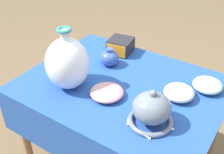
# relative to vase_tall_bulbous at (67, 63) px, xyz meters

# --- Properties ---
(display_table) EXTENTS (1.02, 0.80, 0.74)m
(display_table) POSITION_rel_vase_tall_bulbous_xyz_m (0.22, 0.15, -0.22)
(display_table) COLOR olive
(display_table) RESTS_ON ground_plane
(vase_tall_bulbous) EXTENTS (0.22, 0.22, 0.32)m
(vase_tall_bulbous) POSITION_rel_vase_tall_bulbous_xyz_m (0.00, 0.00, 0.00)
(vase_tall_bulbous) COLOR white
(vase_tall_bulbous) RESTS_ON display_table
(vase_dome_bell) EXTENTS (0.20, 0.21, 0.18)m
(vase_dome_bell) POSITION_rel_vase_tall_bulbous_xyz_m (0.47, -0.02, -0.07)
(vase_dome_bell) COLOR slate
(vase_dome_bell) RESTS_ON display_table
(mosaic_tile_box) EXTENTS (0.16, 0.16, 0.09)m
(mosaic_tile_box) POSITION_rel_vase_tall_bulbous_xyz_m (0.03, 0.45, -0.09)
(mosaic_tile_box) COLOR #232328
(mosaic_tile_box) RESTS_ON display_table
(jar_round_cobalt) EXTENTS (0.11, 0.11, 0.10)m
(jar_round_cobalt) POSITION_rel_vase_tall_bulbous_xyz_m (0.06, 0.29, -0.09)
(jar_round_cobalt) COLOR #3851A8
(jar_round_cobalt) RESTS_ON display_table
(bowl_shallow_ivory) EXTENTS (0.15, 0.15, 0.06)m
(bowl_shallow_ivory) POSITION_rel_vase_tall_bulbous_xyz_m (0.51, 0.22, -0.10)
(bowl_shallow_ivory) COLOR white
(bowl_shallow_ivory) RESTS_ON display_table
(bowl_shallow_celadon) EXTENTS (0.15, 0.15, 0.06)m
(bowl_shallow_celadon) POSITION_rel_vase_tall_bulbous_xyz_m (0.60, 0.36, -0.11)
(bowl_shallow_celadon) COLOR #A8CCB7
(bowl_shallow_celadon) RESTS_ON display_table
(bowl_shallow_rose) EXTENTS (0.17, 0.17, 0.05)m
(bowl_shallow_rose) POSITION_rel_vase_tall_bulbous_xyz_m (0.21, 0.03, -0.11)
(bowl_shallow_rose) COLOR #D19399
(bowl_shallow_rose) RESTS_ON display_table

